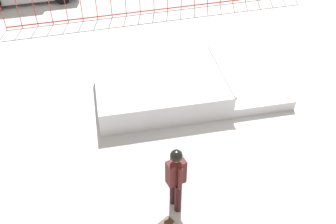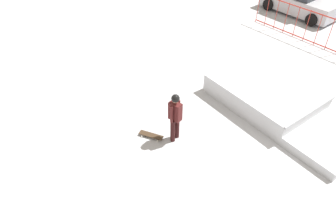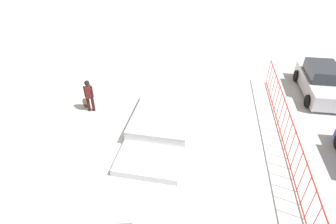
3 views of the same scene
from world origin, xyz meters
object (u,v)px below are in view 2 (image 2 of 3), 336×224
(skate_ramp, at_px, (275,101))
(skater, at_px, (175,114))
(skateboard, at_px, (151,135))
(parked_car_silver, at_px, (299,0))

(skate_ramp, bearing_deg, skater, -102.67)
(skater, relative_size, skateboard, 2.15)
(skateboard, xyz_separation_m, parked_car_silver, (-2.45, 12.32, 0.65))
(skate_ramp, height_order, skater, skater)
(skater, relative_size, parked_car_silver, 0.42)
(skate_ramp, distance_m, skateboard, 4.53)
(skater, xyz_separation_m, parked_car_silver, (-3.00, 11.80, -0.28))
(skateboard, bearing_deg, parked_car_silver, -105.64)
(skater, distance_m, skateboard, 1.20)
(skate_ramp, relative_size, parked_car_silver, 1.35)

